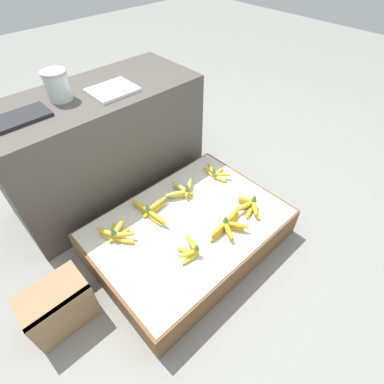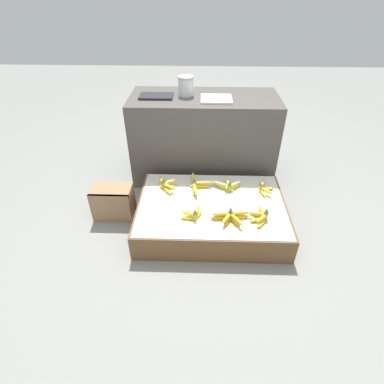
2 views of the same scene
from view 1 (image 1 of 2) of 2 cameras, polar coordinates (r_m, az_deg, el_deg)
name	(u,v)px [view 1 (image 1 of 2)]	position (r m, az deg, el deg)	size (l,w,h in m)	color
ground_plane	(189,243)	(1.90, -0.62, -9.71)	(10.00, 10.00, 0.00)	gray
display_platform	(189,233)	(1.82, -0.65, -7.82)	(1.11, 0.79, 0.20)	brown
back_vendor_table	(104,147)	(2.07, -16.40, 8.30)	(1.27, 0.55, 0.75)	#4C4742
wooden_crate	(59,306)	(1.68, -24.08, -19.24)	(0.31, 0.20, 0.26)	#997551
banana_bunch_front_midleft	(191,250)	(1.59, -0.26, -10.98)	(0.16, 0.14, 0.10)	yellow
banana_bunch_front_midright	(228,226)	(1.69, 6.88, -6.40)	(0.28, 0.16, 0.10)	gold
banana_bunch_front_right	(249,206)	(1.82, 10.89, -2.56)	(0.15, 0.21, 0.10)	gold
banana_bunch_middle_left	(116,234)	(1.70, -14.26, -7.75)	(0.17, 0.22, 0.10)	gold
banana_bunch_middle_midleft	(150,210)	(1.77, -7.97, -3.46)	(0.19, 0.31, 0.10)	gold
banana_bunch_middle_midright	(183,190)	(1.88, -1.64, 0.30)	(0.24, 0.18, 0.10)	#DBCC4C
banana_bunch_middle_right	(216,173)	(2.01, 4.55, 3.67)	(0.13, 0.22, 0.08)	gold
glass_jar	(57,85)	(1.83, -24.27, 18.04)	(0.13, 0.13, 0.16)	silver
foam_tray_white	(113,90)	(1.85, -14.87, 18.26)	(0.25, 0.21, 0.02)	white
foam_tray_dark	(20,118)	(1.75, -29.95, 12.17)	(0.28, 0.17, 0.02)	#232328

